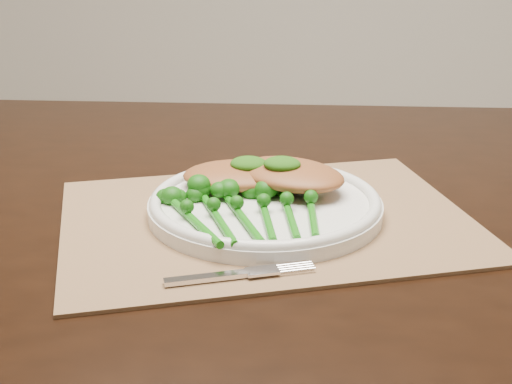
% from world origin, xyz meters
% --- Properties ---
extents(placemat, '(0.58, 0.52, 0.00)m').
position_xyz_m(placemat, '(-0.02, -0.21, 0.75)').
color(placemat, '#836142').
rests_on(placemat, dining_table).
extents(dinner_plate, '(0.28, 0.28, 0.03)m').
position_xyz_m(dinner_plate, '(-0.02, -0.20, 0.77)').
color(dinner_plate, silver).
rests_on(dinner_plate, placemat).
extents(knife, '(0.19, 0.02, 0.01)m').
position_xyz_m(knife, '(-0.06, -0.06, 0.76)').
color(knife, silver).
rests_on(knife, placemat).
extents(fork, '(0.14, 0.08, 0.00)m').
position_xyz_m(fork, '(-0.01, -0.36, 0.76)').
color(fork, silver).
rests_on(fork, placemat).
extents(chicken_fillet_left, '(0.16, 0.13, 0.03)m').
position_xyz_m(chicken_fillet_left, '(-0.07, -0.16, 0.78)').
color(chicken_fillet_left, brown).
rests_on(chicken_fillet_left, dinner_plate).
extents(chicken_fillet_right, '(0.17, 0.15, 0.03)m').
position_xyz_m(chicken_fillet_right, '(-0.00, -0.15, 0.79)').
color(chicken_fillet_right, brown).
rests_on(chicken_fillet_right, dinner_plate).
extents(pesto_dollop_left, '(0.05, 0.04, 0.02)m').
position_xyz_m(pesto_dollop_left, '(-0.05, -0.15, 0.80)').
color(pesto_dollop_left, '#154009').
rests_on(pesto_dollop_left, chicken_fillet_left).
extents(pesto_dollop_right, '(0.05, 0.04, 0.02)m').
position_xyz_m(pesto_dollop_right, '(-0.01, -0.16, 0.81)').
color(pesto_dollop_right, '#154009').
rests_on(pesto_dollop_right, chicken_fillet_right).
extents(broccolini_bundle, '(0.22, 0.22, 0.04)m').
position_xyz_m(broccolini_bundle, '(-0.02, -0.26, 0.78)').
color(broccolini_bundle, '#14670D').
rests_on(broccolini_bundle, dinner_plate).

